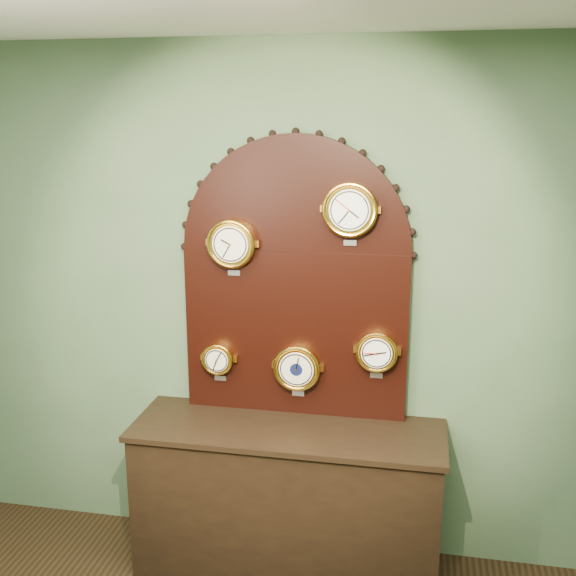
% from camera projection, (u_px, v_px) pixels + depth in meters
% --- Properties ---
extents(wall_back, '(4.00, 0.00, 4.00)m').
position_uv_depth(wall_back, '(297.00, 309.00, 3.69)').
color(wall_back, '#486444').
rests_on(wall_back, ground).
extents(shop_counter, '(1.60, 0.50, 0.80)m').
position_uv_depth(shop_counter, '(287.00, 501.00, 3.68)').
color(shop_counter, black).
rests_on(shop_counter, ground_plane).
extents(display_board, '(1.26, 0.06, 1.53)m').
position_uv_depth(display_board, '(295.00, 270.00, 3.59)').
color(display_board, black).
rests_on(display_board, shop_counter).
extents(roman_clock, '(0.26, 0.08, 0.31)m').
position_uv_depth(roman_clock, '(232.00, 244.00, 3.55)').
color(roman_clock, gold).
rests_on(roman_clock, display_board).
extents(arabic_clock, '(0.28, 0.08, 0.33)m').
position_uv_depth(arabic_clock, '(350.00, 210.00, 3.38)').
color(arabic_clock, gold).
rests_on(arabic_clock, display_board).
extents(hygrometer, '(0.17, 0.08, 0.23)m').
position_uv_depth(hygrometer, '(218.00, 359.00, 3.72)').
color(hygrometer, gold).
rests_on(hygrometer, display_board).
extents(barometer, '(0.25, 0.08, 0.30)m').
position_uv_depth(barometer, '(297.00, 368.00, 3.65)').
color(barometer, gold).
rests_on(barometer, display_board).
extents(tide_clock, '(0.22, 0.08, 0.27)m').
position_uv_depth(tide_clock, '(377.00, 351.00, 3.54)').
color(tide_clock, gold).
rests_on(tide_clock, display_board).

